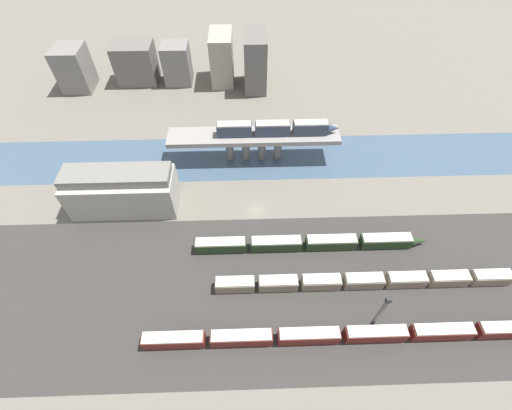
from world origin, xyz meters
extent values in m
plane|color=#666056|center=(0.00, 0.00, 0.00)|extent=(400.00, 400.00, 0.00)
cube|color=#33302D|center=(0.00, -24.00, 0.00)|extent=(280.00, 42.00, 0.01)
cube|color=#3D5166|center=(0.00, 21.87, 0.00)|extent=(320.00, 20.04, 0.01)
cube|color=gray|center=(0.00, 21.87, 8.70)|extent=(51.78, 8.13, 1.44)
cylinder|color=slate|center=(-7.52, 21.87, 3.99)|extent=(2.42, 2.42, 7.98)
cylinder|color=slate|center=(-2.51, 21.87, 3.99)|extent=(2.42, 2.42, 7.98)
cylinder|color=slate|center=(2.51, 21.87, 3.99)|extent=(2.42, 2.42, 7.98)
cylinder|color=slate|center=(7.52, 21.87, 3.99)|extent=(2.42, 2.42, 7.98)
cube|color=#2D384C|center=(-5.72, 21.87, 11.26)|extent=(10.27, 3.14, 3.68)
cube|color=#9E998E|center=(-5.72, 21.87, 13.31)|extent=(9.86, 2.89, 0.40)
cube|color=#2D384C|center=(5.56, 21.87, 11.26)|extent=(10.27, 3.14, 3.68)
cube|color=#9E998E|center=(5.56, 21.87, 13.31)|extent=(9.86, 2.89, 0.40)
cube|color=#2D384C|center=(16.84, 21.87, 11.26)|extent=(10.27, 3.14, 3.68)
cube|color=#9E998E|center=(16.84, 21.87, 13.31)|extent=(9.86, 2.89, 0.40)
cone|color=#2D384C|center=(23.77, 21.87, 11.08)|extent=(3.59, 2.83, 2.83)
cube|color=#5B1E19|center=(-18.19, -35.61, 1.73)|extent=(12.94, 2.68, 3.46)
cube|color=#B7B2A3|center=(-18.19, -35.61, 3.66)|extent=(12.43, 2.47, 0.40)
cube|color=#5B1E19|center=(-4.08, -35.61, 1.73)|extent=(12.94, 2.68, 3.46)
cube|color=#B7B2A3|center=(-4.08, -35.61, 3.66)|extent=(12.43, 2.47, 0.40)
cube|color=#5B1E19|center=(10.03, -35.61, 1.73)|extent=(12.94, 2.68, 3.46)
cube|color=#B7B2A3|center=(10.03, -35.61, 3.66)|extent=(12.43, 2.47, 0.40)
cube|color=#5B1E19|center=(24.14, -35.61, 1.73)|extent=(12.94, 2.68, 3.46)
cube|color=#B7B2A3|center=(24.14, -35.61, 3.66)|extent=(12.43, 2.47, 0.40)
cube|color=#5B1E19|center=(38.26, -35.61, 1.73)|extent=(12.94, 2.68, 3.46)
cube|color=#B7B2A3|center=(38.26, -35.61, 3.66)|extent=(12.43, 2.47, 0.40)
cube|color=#5B1E19|center=(52.37, -35.61, 1.73)|extent=(12.94, 2.68, 3.46)
cube|color=#B7B2A3|center=(52.37, -35.61, 3.66)|extent=(12.43, 2.47, 0.40)
cube|color=gray|center=(-5.57, -23.28, 1.56)|extent=(9.10, 2.93, 3.11)
cube|color=#B7B2A3|center=(-5.57, -23.28, 3.31)|extent=(8.74, 2.70, 0.40)
cube|color=gray|center=(4.48, -23.28, 1.56)|extent=(9.10, 2.93, 3.11)
cube|color=#B7B2A3|center=(4.48, -23.28, 3.31)|extent=(8.74, 2.70, 0.40)
cube|color=gray|center=(14.52, -23.28, 1.56)|extent=(9.10, 2.93, 3.11)
cube|color=#B7B2A3|center=(14.52, -23.28, 3.31)|extent=(8.74, 2.70, 0.40)
cube|color=gray|center=(24.57, -23.28, 1.56)|extent=(9.10, 2.93, 3.11)
cube|color=#B7B2A3|center=(24.57, -23.28, 3.31)|extent=(8.74, 2.70, 0.40)
cube|color=gray|center=(34.62, -23.28, 1.56)|extent=(9.10, 2.93, 3.11)
cube|color=#B7B2A3|center=(34.62, -23.28, 3.31)|extent=(8.74, 2.70, 0.40)
cube|color=gray|center=(44.66, -23.28, 1.56)|extent=(9.10, 2.93, 3.11)
cube|color=#B7B2A3|center=(44.66, -23.28, 3.31)|extent=(8.74, 2.70, 0.40)
cube|color=gray|center=(54.71, -23.28, 1.56)|extent=(9.10, 2.93, 3.11)
cube|color=#B7B2A3|center=(54.71, -23.28, 3.31)|extent=(8.74, 2.70, 0.40)
cube|color=#23381E|center=(-9.27, -12.39, 1.61)|extent=(12.85, 2.95, 3.23)
cube|color=#B7B2A3|center=(-9.27, -12.39, 3.43)|extent=(12.34, 2.72, 0.40)
cube|color=#23381E|center=(4.74, -12.39, 1.61)|extent=(12.85, 2.95, 3.23)
cube|color=#B7B2A3|center=(4.74, -12.39, 3.43)|extent=(12.34, 2.72, 0.40)
cube|color=#23381E|center=(18.76, -12.39, 1.61)|extent=(12.85, 2.95, 3.23)
cube|color=#B7B2A3|center=(18.76, -12.39, 3.43)|extent=(12.34, 2.72, 0.40)
cube|color=#23381E|center=(32.77, -12.39, 1.61)|extent=(12.85, 2.95, 3.23)
cube|color=#B7B2A3|center=(32.77, -12.39, 3.43)|extent=(12.34, 2.72, 0.40)
cone|color=#23381E|center=(41.45, -12.39, 1.45)|extent=(4.50, 2.66, 2.66)
cube|color=#9E998E|center=(-35.95, 2.89, 5.51)|extent=(28.41, 10.63, 11.02)
cube|color=slate|center=(-35.95, 2.89, 12.23)|extent=(27.84, 7.44, 2.42)
cylinder|color=#4C4C51|center=(23.94, -33.49, 6.63)|extent=(0.79, 0.79, 13.27)
cube|color=black|center=(23.94, -33.49, 13.87)|extent=(1.00, 0.70, 1.20)
cube|color=slate|center=(-67.26, 65.10, 7.98)|extent=(10.80, 11.87, 15.96)
cube|color=#605B56|center=(-44.81, 69.27, 7.50)|extent=(15.02, 11.12, 15.00)
cube|color=slate|center=(-28.66, 68.16, 7.53)|extent=(10.14, 9.65, 15.07)
cube|color=gray|center=(-11.08, 68.64, 9.35)|extent=(8.39, 15.18, 18.70)
cube|color=#605B56|center=(1.66, 63.90, 10.12)|extent=(8.23, 15.60, 20.24)
camera|label=1|loc=(-1.79, -59.95, 74.67)|focal=24.00mm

